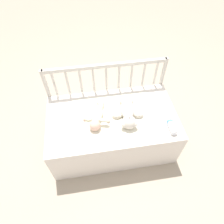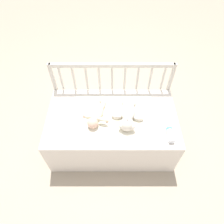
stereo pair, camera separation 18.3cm
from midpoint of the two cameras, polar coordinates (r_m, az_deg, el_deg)
name	(u,v)px [view 1 (the left image)]	position (r m, az deg, el deg)	size (l,w,h in m)	color
ground_plane	(112,141)	(2.25, -2.33, -8.50)	(12.00, 12.00, 0.00)	tan
crib_mattress	(112,130)	(2.06, -2.53, -5.30)	(1.23, 0.70, 0.45)	white
crib_rail	(106,82)	(2.06, -4.19, 8.48)	(1.23, 0.04, 0.77)	beige
blanket	(114,114)	(1.89, -2.26, -0.88)	(0.76, 0.50, 0.01)	silver
teddy_bear	(128,113)	(1.83, 1.73, -0.46)	(0.30, 0.42, 0.13)	silver
baby	(97,117)	(1.83, -7.28, -1.52)	(0.25, 0.35, 0.10)	#EAEACC
baby_bottle	(172,126)	(1.83, 13.96, -4.08)	(0.06, 0.17, 0.06)	white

